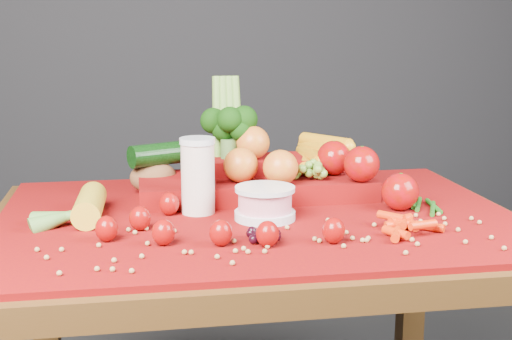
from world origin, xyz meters
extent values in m
cube|color=#3E270E|center=(0.00, 0.00, 0.72)|extent=(1.10, 0.80, 0.05)
cube|color=#3E270E|center=(0.48, 0.33, 0.35)|extent=(0.06, 0.06, 0.70)
cube|color=#6F0A03|center=(0.00, 0.00, 0.76)|extent=(1.05, 0.75, 0.01)
cylinder|color=beige|center=(-0.12, 0.03, 0.84)|extent=(0.07, 0.07, 0.16)
cylinder|color=silver|center=(-0.12, 0.03, 0.91)|extent=(0.07, 0.07, 0.01)
cylinder|color=silver|center=(0.01, -0.04, 0.77)|extent=(0.12, 0.12, 0.02)
cylinder|color=pink|center=(0.01, -0.04, 0.80)|extent=(0.11, 0.11, 0.05)
cylinder|color=silver|center=(0.01, -0.04, 0.82)|extent=(0.12, 0.12, 0.01)
ellipsoid|color=#8C0B00|center=(-0.24, -0.08, 0.79)|extent=(0.04, 0.04, 0.05)
cone|color=#1B4D0D|center=(-0.24, -0.08, 0.81)|extent=(0.03, 0.03, 0.01)
ellipsoid|color=#8C0B00|center=(-0.30, -0.14, 0.79)|extent=(0.04, 0.04, 0.05)
cone|color=#1B4D0D|center=(-0.30, -0.14, 0.81)|extent=(0.03, 0.03, 0.01)
ellipsoid|color=#8C0B00|center=(-0.20, -0.18, 0.79)|extent=(0.04, 0.04, 0.05)
cone|color=#1B4D0D|center=(-0.20, -0.18, 0.81)|extent=(0.03, 0.03, 0.01)
ellipsoid|color=#8C0B00|center=(-0.10, -0.20, 0.79)|extent=(0.04, 0.04, 0.05)
cone|color=#1B4D0D|center=(-0.10, -0.20, 0.81)|extent=(0.03, 0.03, 0.01)
ellipsoid|color=#8C0B00|center=(-0.02, -0.22, 0.79)|extent=(0.04, 0.04, 0.05)
cone|color=#1B4D0D|center=(-0.02, -0.22, 0.81)|extent=(0.03, 0.03, 0.01)
ellipsoid|color=#8C0B00|center=(0.10, -0.22, 0.79)|extent=(0.04, 0.04, 0.05)
cone|color=#1B4D0D|center=(0.10, -0.22, 0.81)|extent=(0.03, 0.03, 0.01)
ellipsoid|color=#8C0B00|center=(-0.18, 0.02, 0.79)|extent=(0.04, 0.04, 0.05)
cone|color=#1B4D0D|center=(-0.18, 0.02, 0.81)|extent=(0.03, 0.03, 0.01)
ellipsoid|color=#8C0B00|center=(-0.34, -0.02, 0.79)|extent=(0.04, 0.04, 0.05)
cone|color=#1B4D0D|center=(-0.34, -0.02, 0.81)|extent=(0.03, 0.03, 0.01)
cylinder|color=gold|center=(-0.34, 0.02, 0.79)|extent=(0.06, 0.18, 0.06)
ellipsoid|color=brown|center=(-0.21, 0.22, 0.80)|extent=(0.11, 0.08, 0.07)
cube|color=#6F0A03|center=(0.02, 0.15, 0.78)|extent=(0.52, 0.22, 0.04)
cube|color=#6F0A03|center=(0.00, 0.20, 0.82)|extent=(0.28, 0.12, 0.03)
sphere|color=#9C0012|center=(0.24, 0.06, 0.85)|extent=(0.08, 0.08, 0.08)
sphere|color=#9C0012|center=(0.30, -0.02, 0.80)|extent=(0.08, 0.08, 0.08)
sphere|color=#9C0012|center=(0.20, 0.14, 0.85)|extent=(0.08, 0.08, 0.08)
sphere|color=#C0441C|center=(-0.02, 0.10, 0.85)|extent=(0.08, 0.08, 0.08)
sphere|color=#C0441C|center=(0.06, 0.06, 0.85)|extent=(0.08, 0.08, 0.08)
sphere|color=#C0441C|center=(0.02, 0.18, 0.88)|extent=(0.08, 0.08, 0.08)
cylinder|color=#C4740C|center=(0.15, 0.22, 0.82)|extent=(0.06, 0.16, 0.04)
cylinder|color=#C4740C|center=(0.17, 0.22, 0.84)|extent=(0.04, 0.16, 0.04)
cylinder|color=#C4740C|center=(0.19, 0.22, 0.85)|extent=(0.07, 0.16, 0.04)
cylinder|color=#C4740C|center=(0.20, 0.22, 0.87)|extent=(0.10, 0.16, 0.04)
cylinder|color=#3F662D|center=(-0.03, 0.20, 0.86)|extent=(0.04, 0.04, 0.04)
cylinder|color=olive|center=(-0.06, 0.24, 0.92)|extent=(0.03, 0.06, 0.22)
cylinder|color=olive|center=(-0.04, 0.24, 0.92)|extent=(0.02, 0.06, 0.22)
cylinder|color=olive|center=(-0.02, 0.24, 0.92)|extent=(0.02, 0.06, 0.22)
cylinder|color=olive|center=(-0.01, 0.24, 0.92)|extent=(0.03, 0.06, 0.22)
cylinder|color=black|center=(-0.14, 0.24, 0.85)|extent=(0.25, 0.15, 0.05)
camera|label=1|loc=(-0.24, -1.40, 1.15)|focal=50.00mm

